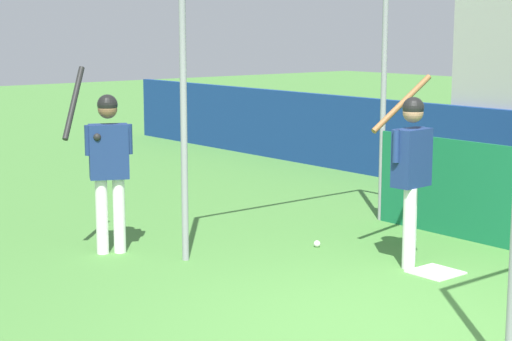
% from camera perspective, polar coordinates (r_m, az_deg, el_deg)
% --- Properties ---
extents(ground_plane, '(60.00, 60.00, 0.00)m').
position_cam_1_polar(ground_plane, '(7.14, 8.07, -10.30)').
color(ground_plane, '#477F38').
extents(batting_cage, '(4.02, 3.07, 2.94)m').
position_cam_1_polar(batting_cage, '(9.14, 15.33, 1.53)').
color(batting_cage, gray).
rests_on(batting_cage, ground).
extents(home_plate, '(0.44, 0.44, 0.02)m').
position_cam_1_polar(home_plate, '(8.74, 11.88, -6.65)').
color(home_plate, white).
rests_on(home_plate, ground).
extents(player_batter, '(0.55, 0.87, 1.92)m').
position_cam_1_polar(player_batter, '(8.75, 10.30, 0.35)').
color(player_batter, white).
rests_on(player_batter, ground).
extents(player_waiting, '(0.54, 0.77, 2.01)m').
position_cam_1_polar(player_waiting, '(9.22, -9.84, 0.77)').
color(player_waiting, white).
rests_on(player_waiting, ground).
extents(baseball, '(0.07, 0.07, 0.07)m').
position_cam_1_polar(baseball, '(9.55, 4.09, -4.90)').
color(baseball, white).
rests_on(baseball, ground).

